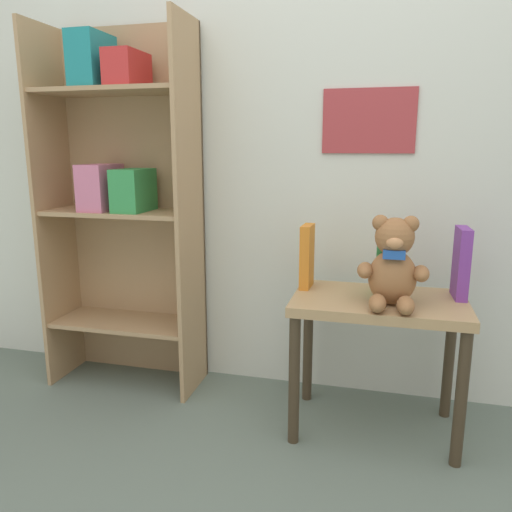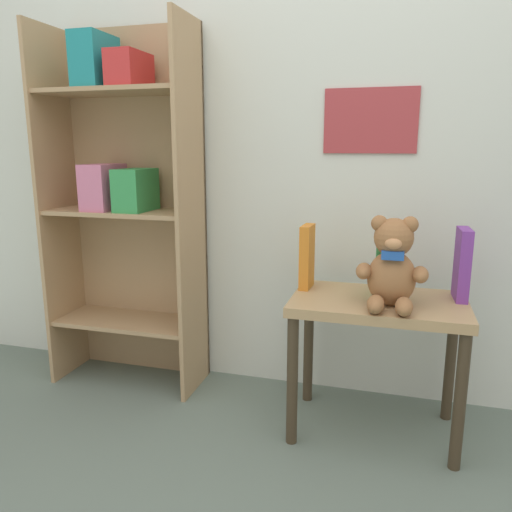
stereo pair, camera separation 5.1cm
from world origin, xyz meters
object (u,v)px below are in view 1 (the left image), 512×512
at_px(book_standing_green, 381,262).
at_px(book_standing_purple, 461,263).
at_px(bookshelf_side, 123,189).
at_px(teddy_bear, 393,265).
at_px(display_table, 378,321).
at_px(book_standing_orange, 307,256).

distance_m(book_standing_green, book_standing_purple, 0.28).
height_order(bookshelf_side, book_standing_purple, bookshelf_side).
bearing_deg(teddy_bear, bookshelf_side, 167.70).
height_order(bookshelf_side, display_table, bookshelf_side).
relative_size(bookshelf_side, book_standing_green, 6.51).
bearing_deg(display_table, book_standing_green, 90.00).
distance_m(teddy_bear, book_standing_green, 0.14).
bearing_deg(book_standing_orange, teddy_bear, -23.30).
relative_size(bookshelf_side, display_table, 2.53).
relative_size(display_table, book_standing_purple, 2.41).
distance_m(display_table, book_standing_green, 0.22).
xyz_separation_m(display_table, teddy_bear, (0.04, -0.07, 0.23)).
xyz_separation_m(teddy_bear, book_standing_orange, (-0.32, 0.15, -0.02)).
relative_size(bookshelf_side, teddy_bear, 5.00).
relative_size(teddy_bear, book_standing_orange, 1.27).
xyz_separation_m(book_standing_green, book_standing_purple, (0.28, 0.02, 0.01)).
bearing_deg(book_standing_green, book_standing_purple, 5.23).
relative_size(book_standing_green, book_standing_purple, 0.93).
xyz_separation_m(bookshelf_side, book_standing_green, (1.11, -0.11, -0.24)).
height_order(book_standing_orange, book_standing_green, book_standing_orange).
xyz_separation_m(teddy_bear, book_standing_green, (-0.04, 0.13, -0.02)).
bearing_deg(teddy_bear, book_standing_green, 106.41).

